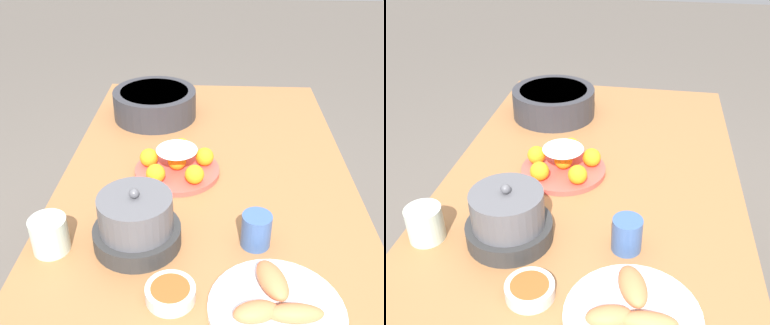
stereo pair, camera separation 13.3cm
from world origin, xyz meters
The scene contains 8 objects.
dining_table centered at (0.00, 0.00, 0.63)m, with size 1.42×0.87×0.72m.
cake_plate centered at (0.00, 0.09, 0.75)m, with size 0.26×0.26×0.09m.
serving_bowl centered at (0.39, 0.20, 0.77)m, with size 0.31×0.31×0.10m.
sauce_bowl centered at (-0.49, 0.07, 0.73)m, with size 0.11×0.11×0.03m.
seafood_platter centered at (-0.51, -0.15, 0.73)m, with size 0.28×0.28×0.06m.
cup_near centered at (-0.31, -0.12, 0.76)m, with size 0.07×0.07×0.09m.
cup_far centered at (-0.35, 0.36, 0.76)m, with size 0.09×0.09×0.09m.
warming_pot centered at (-0.32, 0.16, 0.78)m, with size 0.21×0.21×0.16m.
Camera 2 is at (-1.12, -0.15, 1.46)m, focal length 42.00 mm.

